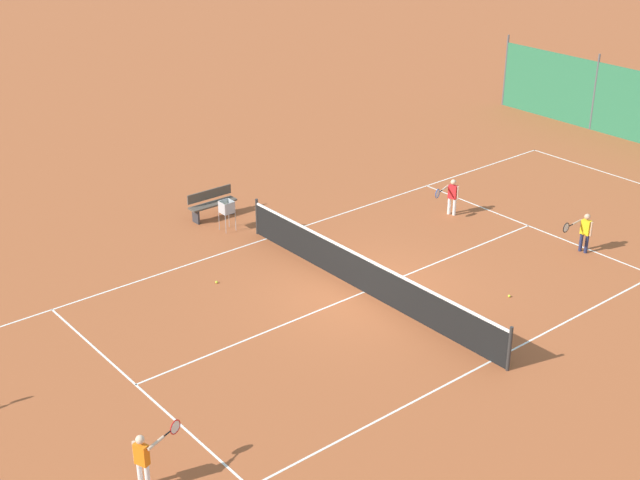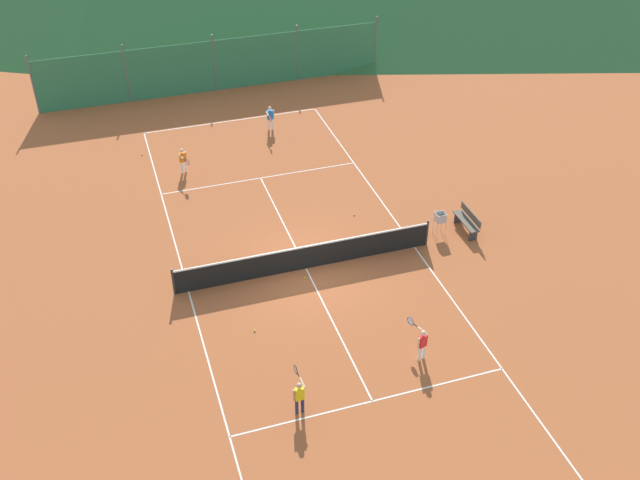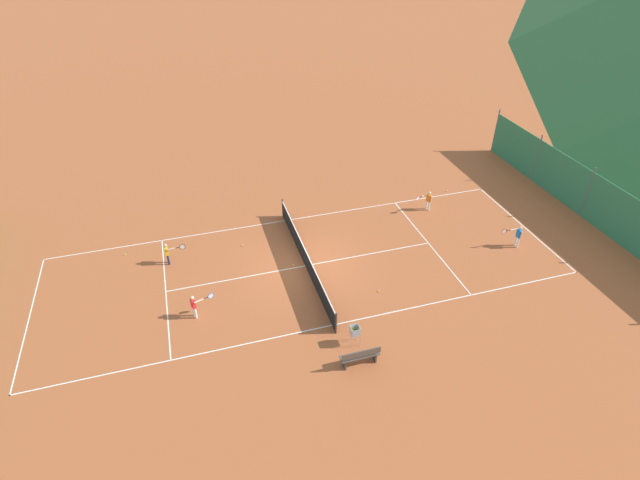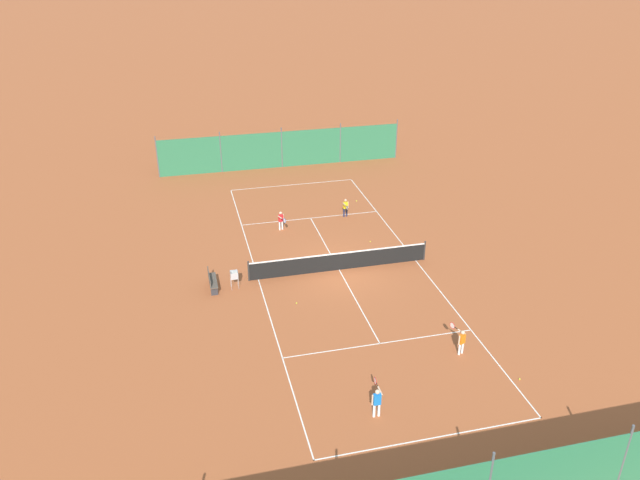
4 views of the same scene
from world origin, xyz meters
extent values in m
plane|color=#A8542D|center=(0.00, 0.00, 0.00)|extent=(600.00, 600.00, 0.00)
cube|color=white|center=(0.00, 11.90, 0.00)|extent=(8.25, 0.05, 0.01)
cube|color=white|center=(0.00, -11.90, 0.00)|extent=(8.25, 0.05, 0.01)
cube|color=white|center=(-4.10, 0.00, 0.00)|extent=(0.05, 23.85, 0.01)
cube|color=white|center=(4.10, 0.00, 0.00)|extent=(0.05, 23.85, 0.01)
cube|color=white|center=(0.00, 6.40, 0.00)|extent=(8.20, 0.05, 0.01)
cube|color=white|center=(0.00, -6.40, 0.00)|extent=(8.20, 0.05, 0.01)
cube|color=white|center=(0.00, 0.00, 0.00)|extent=(0.05, 12.80, 0.01)
cylinder|color=#2D2D2D|center=(-4.55, 0.00, 0.53)|extent=(0.08, 0.08, 1.06)
cylinder|color=#2D2D2D|center=(4.55, 0.00, 0.53)|extent=(0.08, 0.08, 1.06)
cube|color=black|center=(0.00, 0.00, 0.46)|extent=(9.10, 0.02, 0.91)
cube|color=white|center=(0.00, 0.00, 0.93)|extent=(9.10, 0.04, 0.06)
cube|color=#2D754C|center=(0.00, 15.50, 1.30)|extent=(17.20, 0.04, 2.60)
cylinder|color=#59595E|center=(-8.60, 15.50, 1.45)|extent=(0.08, 0.08, 2.90)
cylinder|color=#59595E|center=(-4.30, 15.50, 1.45)|extent=(0.08, 0.08, 2.90)
cylinder|color=#59595E|center=(0.00, 15.50, 1.45)|extent=(0.08, 0.08, 2.90)
cylinder|color=white|center=(1.59, 10.44, 0.28)|extent=(0.10, 0.10, 0.55)
cylinder|color=white|center=(1.41, 10.44, 0.28)|extent=(0.10, 0.10, 0.55)
cube|color=blue|center=(1.50, 10.44, 0.76)|extent=(0.27, 0.15, 0.43)
sphere|color=beige|center=(1.50, 10.44, 1.09)|extent=(0.17, 0.17, 0.17)
cylinder|color=beige|center=(1.67, 10.44, 0.76)|extent=(0.06, 0.06, 0.43)
cylinder|color=beige|center=(1.33, 10.23, 0.93)|extent=(0.07, 0.43, 0.06)
cylinder|color=black|center=(1.33, 9.92, 0.93)|extent=(0.03, 0.20, 0.03)
torus|color=red|center=(1.33, 9.68, 0.93)|extent=(0.02, 0.28, 0.28)
cylinder|color=silver|center=(1.33, 9.68, 0.93)|extent=(0.01, 0.25, 0.25)
cylinder|color=#23284C|center=(-2.15, -6.15, 0.26)|extent=(0.09, 0.09, 0.53)
cylinder|color=#23284C|center=(-1.98, -6.14, 0.26)|extent=(0.09, 0.09, 0.53)
cube|color=yellow|center=(-2.06, -6.15, 0.73)|extent=(0.26, 0.16, 0.41)
sphere|color=tan|center=(-2.06, -6.15, 1.04)|extent=(0.16, 0.16, 0.16)
cylinder|color=tan|center=(-2.22, -6.16, 0.73)|extent=(0.06, 0.06, 0.41)
cylinder|color=tan|center=(-1.91, -5.93, 0.89)|extent=(0.08, 0.41, 0.06)
cylinder|color=black|center=(-1.93, -5.64, 0.89)|extent=(0.04, 0.19, 0.03)
torus|color=black|center=(-1.94, -5.40, 0.89)|extent=(0.04, 0.28, 0.28)
cylinder|color=silver|center=(-1.94, -5.40, 0.89)|extent=(0.02, 0.25, 0.25)
cylinder|color=white|center=(-2.86, 7.86, 0.26)|extent=(0.09, 0.09, 0.53)
cylinder|color=white|center=(-3.01, 7.80, 0.26)|extent=(0.09, 0.09, 0.53)
cube|color=orange|center=(-2.94, 7.83, 0.73)|extent=(0.29, 0.22, 0.41)
sphere|color=beige|center=(-2.94, 7.83, 1.04)|extent=(0.16, 0.16, 0.16)
cylinder|color=beige|center=(-2.78, 7.88, 0.73)|extent=(0.06, 0.06, 0.41)
cylinder|color=beige|center=(-3.02, 7.58, 0.89)|extent=(0.20, 0.40, 0.06)
cylinder|color=black|center=(-2.91, 7.30, 0.89)|extent=(0.09, 0.18, 0.03)
torus|color=red|center=(-2.84, 7.08, 0.89)|extent=(0.12, 0.27, 0.28)
cylinder|color=silver|center=(-2.84, 7.08, 0.89)|extent=(0.09, 0.24, 0.25)
cylinder|color=white|center=(1.91, -5.31, 0.26)|extent=(0.09, 0.09, 0.52)
cylinder|color=white|center=(2.07, -5.25, 0.26)|extent=(0.09, 0.09, 0.52)
cube|color=red|center=(1.99, -5.28, 0.73)|extent=(0.29, 0.22, 0.41)
sphere|color=beige|center=(1.99, -5.28, 1.04)|extent=(0.16, 0.16, 0.16)
cylinder|color=beige|center=(1.83, -5.33, 0.73)|extent=(0.06, 0.06, 0.41)
cylinder|color=beige|center=(2.07, -5.04, 0.89)|extent=(0.19, 0.40, 0.06)
cylinder|color=black|center=(1.98, -4.76, 0.89)|extent=(0.09, 0.19, 0.03)
torus|color=#1E4CB2|center=(1.90, -4.53, 0.89)|extent=(0.11, 0.27, 0.28)
cylinder|color=silver|center=(1.90, -4.53, 0.89)|extent=(0.08, 0.24, 0.25)
sphere|color=#CCE033|center=(-4.43, 9.86, 0.03)|extent=(0.07, 0.07, 0.07)
sphere|color=#CCE033|center=(-0.20, -0.53, 0.03)|extent=(0.07, 0.07, 0.07)
sphere|color=#CCE033|center=(-3.37, -8.18, 0.03)|extent=(0.07, 0.07, 0.07)
sphere|color=#CCE033|center=(-2.47, -2.58, 0.03)|extent=(0.07, 0.07, 0.07)
sphere|color=#CCE033|center=(2.73, 2.59, 0.03)|extent=(0.07, 0.07, 0.07)
cylinder|color=#B7B7BC|center=(5.13, 0.35, 0.28)|extent=(0.02, 0.02, 0.55)
cylinder|color=#B7B7BC|center=(5.47, 0.35, 0.28)|extent=(0.02, 0.02, 0.55)
cylinder|color=#B7B7BC|center=(5.13, 0.69, 0.28)|extent=(0.02, 0.02, 0.55)
cylinder|color=#B7B7BC|center=(5.47, 0.69, 0.28)|extent=(0.02, 0.02, 0.55)
cube|color=#B7B7BC|center=(5.30, 0.52, 0.56)|extent=(0.34, 0.34, 0.02)
cube|color=#B7B7BC|center=(5.30, 0.35, 0.72)|extent=(0.34, 0.02, 0.34)
cube|color=#B7B7BC|center=(5.30, 0.69, 0.72)|extent=(0.34, 0.02, 0.34)
cube|color=#B7B7BC|center=(5.13, 0.52, 0.72)|extent=(0.02, 0.34, 0.34)
cube|color=#B7B7BC|center=(5.47, 0.52, 0.72)|extent=(0.02, 0.34, 0.34)
sphere|color=#CCE033|center=(5.41, 0.44, 0.60)|extent=(0.07, 0.07, 0.07)
sphere|color=#CCE033|center=(5.36, 0.39, 0.60)|extent=(0.07, 0.07, 0.07)
sphere|color=#CCE033|center=(5.20, 0.47, 0.60)|extent=(0.07, 0.07, 0.07)
sphere|color=#CCE033|center=(5.36, 0.60, 0.60)|extent=(0.07, 0.07, 0.07)
sphere|color=#CCE033|center=(5.41, 0.44, 0.60)|extent=(0.07, 0.07, 0.07)
sphere|color=#CCE033|center=(5.31, 0.47, 0.60)|extent=(0.07, 0.07, 0.07)
sphere|color=#CCE033|center=(5.19, 0.47, 0.66)|extent=(0.07, 0.07, 0.07)
sphere|color=#CCE033|center=(5.33, 0.51, 0.66)|extent=(0.07, 0.07, 0.07)
sphere|color=#CCE033|center=(5.34, 0.38, 0.66)|extent=(0.07, 0.07, 0.07)
sphere|color=#CCE033|center=(5.19, 0.64, 0.66)|extent=(0.07, 0.07, 0.07)
sphere|color=#CCE033|center=(5.30, 0.54, 0.66)|extent=(0.07, 0.07, 0.07)
sphere|color=#CCE033|center=(5.22, 0.43, 0.66)|extent=(0.07, 0.07, 0.07)
sphere|color=#CCE033|center=(5.37, 0.53, 0.71)|extent=(0.07, 0.07, 0.07)
sphere|color=#CCE033|center=(5.17, 0.53, 0.71)|extent=(0.07, 0.07, 0.07)
cube|color=#51473D|center=(6.30, 0.35, 0.44)|extent=(0.36, 1.50, 0.05)
cube|color=#51473D|center=(6.46, 0.35, 0.70)|extent=(0.04, 1.50, 0.28)
cube|color=#333338|center=(6.30, -0.25, 0.22)|extent=(0.32, 0.06, 0.44)
cube|color=#333338|center=(6.30, 0.95, 0.22)|extent=(0.32, 0.06, 0.44)
camera|label=1|loc=(-14.40, 13.28, 10.52)|focal=50.00mm
camera|label=2|loc=(-5.84, -19.68, 15.96)|focal=42.00mm
camera|label=3|loc=(17.94, -4.70, 14.51)|focal=28.00mm
camera|label=4|loc=(7.41, 26.31, 15.40)|focal=35.00mm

